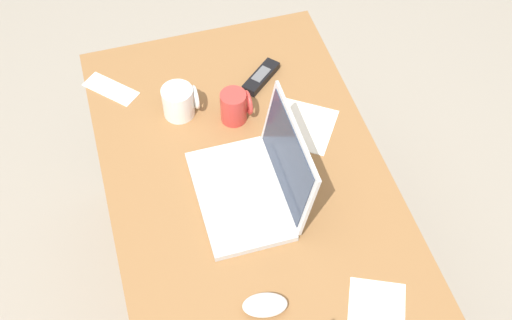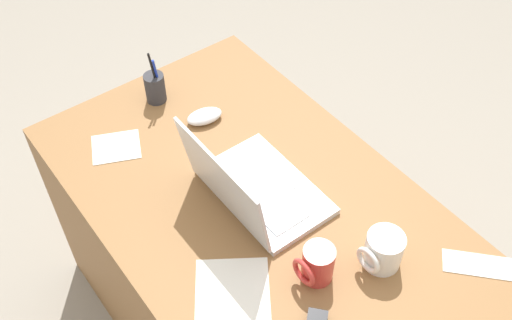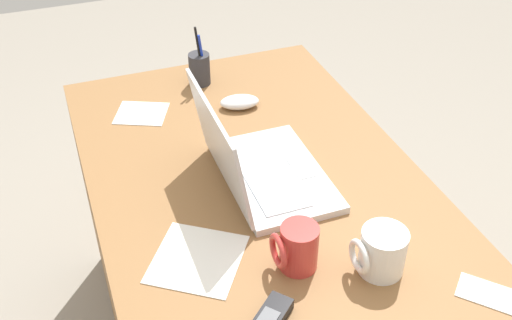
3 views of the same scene
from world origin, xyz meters
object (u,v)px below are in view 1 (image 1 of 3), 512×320
at_px(coffee_mug_tall, 179,102).
at_px(cordless_phone, 261,77).
at_px(laptop, 255,183).
at_px(coffee_mug_white, 235,106).
at_px(computer_mouse, 265,305).

height_order(coffee_mug_tall, cordless_phone, coffee_mug_tall).
xyz_separation_m(laptop, coffee_mug_white, (-0.27, 0.02, 0.00)).
height_order(computer_mouse, cordless_phone, computer_mouse).
relative_size(computer_mouse, coffee_mug_white, 1.08).
relative_size(laptop, computer_mouse, 3.19).
height_order(coffee_mug_white, coffee_mug_tall, coffee_mug_white).
relative_size(laptop, coffee_mug_white, 3.45).
bearing_deg(coffee_mug_white, coffee_mug_tall, -113.49).
distance_m(laptop, coffee_mug_tall, 0.36).
distance_m(laptop, computer_mouse, 0.33).
height_order(laptop, computer_mouse, laptop).
bearing_deg(laptop, coffee_mug_tall, -158.91).
bearing_deg(cordless_phone, computer_mouse, -15.76).
xyz_separation_m(computer_mouse, cordless_phone, (-0.71, 0.20, -0.00)).
height_order(laptop, coffee_mug_white, laptop).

